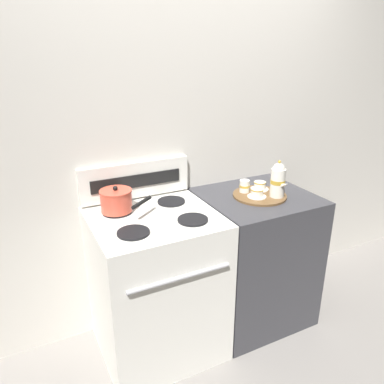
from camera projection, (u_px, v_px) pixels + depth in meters
ground_plane at (207, 327)px, 2.63m from camera, size 6.00×6.00×0.00m
wall_back at (183, 164)px, 2.53m from camera, size 6.00×0.05×2.20m
stove at (157, 285)px, 2.31m from camera, size 0.72×0.69×0.94m
control_panel at (135, 180)px, 2.35m from camera, size 0.71×0.05×0.23m
side_counter at (253, 257)px, 2.62m from camera, size 0.71×0.66×0.93m
saucepan at (117, 200)px, 2.16m from camera, size 0.28×0.29×0.15m
serving_tray at (260, 195)px, 2.43m from camera, size 0.35×0.35×0.01m
teapot at (278, 180)px, 2.35m from camera, size 0.09×0.15×0.24m
teacup_left at (257, 193)px, 2.38m from camera, size 0.12×0.12×0.05m
teacup_right at (260, 186)px, 2.50m from camera, size 0.12×0.12×0.05m
creamer_jug at (245, 186)px, 2.46m from camera, size 0.07×0.07×0.08m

